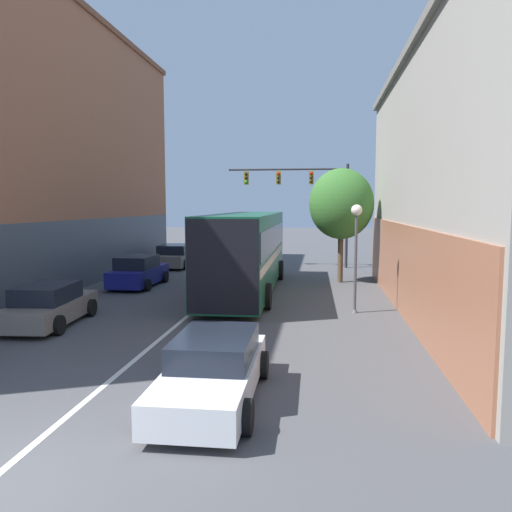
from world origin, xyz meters
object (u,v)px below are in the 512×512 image
object	(u,v)px
street_tree_near	(341,204)
parked_car_left_mid	(176,256)
parked_car_left_far	(49,306)
hatchback_foreground	(213,369)
traffic_signal_gantry	(307,191)
bus	(247,248)
parked_car_left_distant	(138,272)
street_lamp	(356,240)
parked_car_left_near	(203,250)

from	to	relation	value
street_tree_near	parked_car_left_mid	bearing A→B (deg)	153.46
parked_car_left_mid	parked_car_left_far	bearing A→B (deg)	-179.11
hatchback_foreground	traffic_signal_gantry	bearing A→B (deg)	-3.89
bus	street_tree_near	size ratio (longest dim) A/B	2.15
parked_car_left_distant	traffic_signal_gantry	size ratio (longest dim) A/B	0.56
bus	traffic_signal_gantry	size ratio (longest dim) A/B	1.65
bus	parked_car_left_distant	distance (m)	5.54
parked_car_left_far	street_tree_near	size ratio (longest dim) A/B	0.75
parked_car_left_distant	street_tree_near	bearing A→B (deg)	-75.16
parked_car_left_far	bus	bearing A→B (deg)	-42.13
parked_car_left_mid	street_lamp	world-z (taller)	street_lamp
parked_car_left_mid	traffic_signal_gantry	bearing A→B (deg)	-83.25
bus	parked_car_left_near	size ratio (longest dim) A/B	3.04
hatchback_foreground	parked_car_left_mid	size ratio (longest dim) A/B	1.01
parked_car_left_distant	traffic_signal_gantry	bearing A→B (deg)	-42.32
parked_car_left_distant	bus	bearing A→B (deg)	-98.19
bus	traffic_signal_gantry	distance (m)	9.96
hatchback_foreground	parked_car_left_far	xyz separation A→B (m)	(-6.58, 5.43, 0.03)
parked_car_left_far	traffic_signal_gantry	size ratio (longest dim) A/B	0.57
hatchback_foreground	parked_car_left_near	xyz separation A→B (m)	(-6.36, 25.89, -0.03)
parked_car_left_near	parked_car_left_distant	bearing A→B (deg)	-174.89
hatchback_foreground	street_tree_near	world-z (taller)	street_tree_near
bus	street_tree_near	xyz separation A→B (m)	(4.27, 3.31, 1.96)
bus	traffic_signal_gantry	xyz separation A→B (m)	(2.40, 9.26, 2.77)
bus	street_tree_near	bearing A→B (deg)	-53.04
parked_car_left_near	street_tree_near	world-z (taller)	street_tree_near
parked_car_left_mid	hatchback_foreground	bearing A→B (deg)	-161.85
parked_car_left_mid	street_tree_near	bearing A→B (deg)	-116.68
street_lamp	street_tree_near	bearing A→B (deg)	91.94
traffic_signal_gantry	street_lamp	distance (m)	13.48
hatchback_foreground	parked_car_left_distant	size ratio (longest dim) A/B	1.07
bus	street_lamp	world-z (taller)	street_lamp
hatchback_foreground	parked_car_left_far	bearing A→B (deg)	49.86
parked_car_left_near	parked_car_left_mid	world-z (taller)	parked_car_left_mid
traffic_signal_gantry	parked_car_left_mid	bearing A→B (deg)	-173.11
parked_car_left_near	parked_car_left_far	distance (m)	20.47
parked_car_left_far	street_tree_near	xyz separation A→B (m)	(9.68, 10.33, 3.28)
parked_car_left_distant	parked_car_left_near	bearing A→B (deg)	-0.62
parked_car_left_near	street_lamp	size ratio (longest dim) A/B	1.04
parked_car_left_mid	traffic_signal_gantry	xyz separation A→B (m)	(8.10, 0.98, 4.05)
bus	hatchback_foreground	distance (m)	12.57
parked_car_left_mid	street_tree_near	distance (m)	11.60
parked_car_left_far	street_tree_near	world-z (taller)	street_tree_near
bus	parked_car_left_mid	xyz separation A→B (m)	(-5.69, 8.29, -1.28)
bus	traffic_signal_gantry	bearing A→B (deg)	-15.40
parked_car_left_distant	street_tree_near	world-z (taller)	street_tree_near
parked_car_left_mid	street_tree_near	size ratio (longest dim) A/B	0.78
bus	parked_car_left_distant	size ratio (longest dim) A/B	2.92
hatchback_foreground	parked_car_left_distant	xyz separation A→B (m)	(-6.50, 13.22, 0.08)
traffic_signal_gantry	street_tree_near	size ratio (longest dim) A/B	1.31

